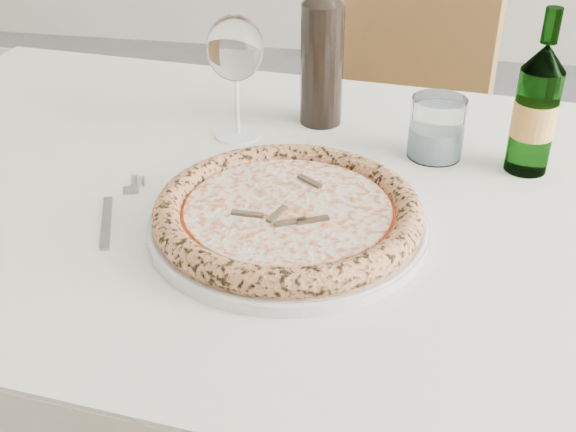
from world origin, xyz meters
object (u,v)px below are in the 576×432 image
object	(u,v)px
dining_table	(301,243)
tumbler	(436,132)
wine_bottle	(322,52)
pizza	(288,212)
beer_bottle	(536,109)
wine_glass	(235,51)
plate	(288,224)
chair_far	(393,118)

from	to	relation	value
dining_table	tumbler	bearing A→B (deg)	39.25
wine_bottle	pizza	bearing A→B (deg)	-88.62
beer_bottle	wine_glass	bearing A→B (deg)	175.33
pizza	wine_glass	world-z (taller)	wine_glass
plate	dining_table	bearing A→B (deg)	90.00
plate	beer_bottle	size ratio (longest dim) A/B	1.50
dining_table	tumbler	xyz separation A→B (m)	(0.18, 0.14, 0.12)
pizza	tumbler	xyz separation A→B (m)	(0.18, 0.24, 0.01)
chair_far	wine_bottle	distance (m)	0.66
tumbler	beer_bottle	distance (m)	0.14
plate	wine_bottle	size ratio (longest dim) A/B	1.26
dining_table	plate	distance (m)	0.14
dining_table	beer_bottle	bearing A→B (deg)	21.93
pizza	wine_glass	size ratio (longest dim) A/B	1.74
wine_bottle	beer_bottle	bearing A→B (deg)	-19.72
plate	pizza	bearing A→B (deg)	147.99
beer_bottle	wine_bottle	world-z (taller)	wine_bottle
plate	pizza	distance (m)	0.02
wine_glass	beer_bottle	bearing A→B (deg)	-4.67
plate	wine_bottle	distance (m)	0.35
chair_far	pizza	size ratio (longest dim) A/B	2.78
wine_glass	tumbler	world-z (taller)	wine_glass
chair_far	tumbler	distance (m)	0.71
dining_table	beer_bottle	world-z (taller)	beer_bottle
pizza	wine_bottle	distance (m)	0.35
dining_table	beer_bottle	xyz separation A→B (m)	(0.31, 0.12, 0.18)
wine_glass	wine_bottle	size ratio (longest dim) A/B	0.69
chair_far	plate	bearing A→B (deg)	-96.01
pizza	tumbler	distance (m)	0.30
wine_bottle	wine_glass	bearing A→B (deg)	-147.27
pizza	beer_bottle	size ratio (longest dim) A/B	1.43
wine_glass	tumbler	bearing A→B (deg)	-2.74
pizza	dining_table	bearing A→B (deg)	90.00
tumbler	beer_bottle	xyz separation A→B (m)	(0.13, -0.02, 0.05)
chair_far	beer_bottle	xyz separation A→B (m)	(0.21, -0.67, 0.32)
tumbler	beer_bottle	world-z (taller)	beer_bottle
pizza	tumbler	size ratio (longest dim) A/B	3.69
beer_bottle	tumbler	bearing A→B (deg)	170.84
wine_glass	tumbler	distance (m)	0.32
chair_far	wine_glass	distance (m)	0.76
pizza	wine_glass	distance (m)	0.31
plate	pizza	world-z (taller)	pizza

